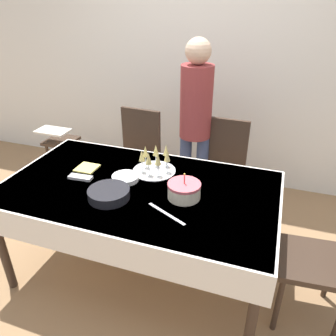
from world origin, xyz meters
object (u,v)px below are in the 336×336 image
at_px(dining_chair_far_right, 221,169).
at_px(plate_stack_main, 109,194).
at_px(birthday_cake, 184,190).
at_px(dining_chair_right_end, 330,254).
at_px(plate_stack_dessert, 125,178).
at_px(champagne_tray, 155,160).
at_px(high_chair, 61,147).
at_px(dining_chair_far_left, 137,156).
at_px(person_standing, 196,116).

height_order(dining_chair_far_right, plate_stack_main, dining_chair_far_right).
distance_m(dining_chair_far_right, birthday_cake, 0.94).
relative_size(dining_chair_right_end, plate_stack_dessert, 5.21).
xyz_separation_m(champagne_tray, high_chair, (-1.33, 0.65, -0.38)).
distance_m(dining_chair_far_left, dining_chair_right_end, 1.86).
height_order(plate_stack_dessert, high_chair, plate_stack_dessert).
xyz_separation_m(dining_chair_far_right, person_standing, (-0.27, 0.09, 0.44)).
height_order(plate_stack_main, plate_stack_dessert, plate_stack_main).
distance_m(champagne_tray, person_standing, 0.72).
relative_size(dining_chair_far_right, plate_stack_main, 3.65).
bearing_deg(birthday_cake, person_standing, 100.98).
bearing_deg(person_standing, dining_chair_far_right, -17.34).
bearing_deg(person_standing, plate_stack_main, -103.04).
xyz_separation_m(birthday_cake, plate_stack_dessert, (-0.45, 0.08, -0.04)).
distance_m(dining_chair_far_right, champagne_tray, 0.80).
xyz_separation_m(dining_chair_far_right, high_chair, (-1.72, 0.03, -0.06)).
height_order(dining_chair_far_right, dining_chair_right_end, same).
xyz_separation_m(birthday_cake, champagne_tray, (-0.31, 0.27, 0.04)).
xyz_separation_m(dining_chair_far_left, dining_chair_right_end, (1.66, -0.85, 0.00)).
xyz_separation_m(birthday_cake, person_standing, (-0.19, 0.97, 0.16)).
relative_size(champagne_tray, plate_stack_main, 1.18).
bearing_deg(plate_stack_dessert, birthday_cake, -9.63).
relative_size(person_standing, high_chair, 2.30).
bearing_deg(champagne_tray, dining_chair_far_right, 57.70).
height_order(dining_chair_far_right, plate_stack_dessert, dining_chair_far_right).
xyz_separation_m(champagne_tray, plate_stack_main, (-0.15, -0.43, -0.06)).
relative_size(dining_chair_far_right, person_standing, 0.60).
height_order(dining_chair_far_left, birthday_cake, dining_chair_far_left).
bearing_deg(champagne_tray, plate_stack_main, -108.75).
bearing_deg(dining_chair_far_left, champagne_tray, -55.10).
distance_m(plate_stack_main, plate_stack_dessert, 0.24).
xyz_separation_m(dining_chair_right_end, person_standing, (-1.11, 0.93, 0.44)).
height_order(champagne_tray, plate_stack_main, champagne_tray).
bearing_deg(plate_stack_main, dining_chair_far_left, 105.19).
bearing_deg(birthday_cake, champagne_tray, 138.58).
bearing_deg(dining_chair_far_left, plate_stack_dessert, -70.65).
height_order(dining_chair_right_end, plate_stack_dessert, dining_chair_right_end).
bearing_deg(person_standing, dining_chair_right_end, -40.10).
height_order(dining_chair_far_left, plate_stack_dessert, dining_chair_far_left).
bearing_deg(person_standing, dining_chair_far_left, -171.10).
relative_size(dining_chair_right_end, birthday_cake, 4.61).
distance_m(person_standing, high_chair, 1.53).
relative_size(dining_chair_right_end, high_chair, 1.38).
xyz_separation_m(dining_chair_far_left, dining_chair_far_right, (0.82, 0.00, 0.00)).
bearing_deg(dining_chair_far_right, champagne_tray, -122.30).
bearing_deg(dining_chair_far_right, person_standing, 162.66).
bearing_deg(high_chair, dining_chair_far_left, -2.16).
height_order(dining_chair_far_left, high_chair, dining_chair_far_left).
bearing_deg(dining_chair_far_right, dining_chair_right_end, -45.46).
distance_m(dining_chair_far_left, plate_stack_dessert, 0.89).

